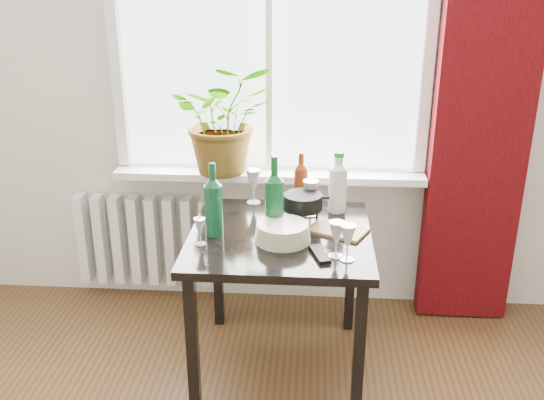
# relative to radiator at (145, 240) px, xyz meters

# --- Properties ---
(window) EXTENTS (1.72, 0.08, 1.62)m
(window) POSITION_rel_radiator_xyz_m (0.75, 0.04, 1.22)
(window) COLOR white
(window) RESTS_ON ground
(windowsill) EXTENTS (1.72, 0.20, 0.04)m
(windowsill) POSITION_rel_radiator_xyz_m (0.75, -0.03, 0.44)
(windowsill) COLOR white
(windowsill) RESTS_ON ground
(curtain) EXTENTS (0.50, 0.12, 2.56)m
(curtain) POSITION_rel_radiator_xyz_m (1.87, -0.06, 0.92)
(curtain) COLOR #370507
(curtain) RESTS_ON ground
(radiator) EXTENTS (0.80, 0.10, 0.55)m
(radiator) POSITION_rel_radiator_xyz_m (0.00, 0.00, 0.00)
(radiator) COLOR white
(radiator) RESTS_ON ground
(table) EXTENTS (0.85, 0.85, 0.74)m
(table) POSITION_rel_radiator_xyz_m (0.85, -0.63, 0.27)
(table) COLOR black
(table) RESTS_ON ground
(potted_plant) EXTENTS (0.62, 0.57, 0.60)m
(potted_plant) POSITION_rel_radiator_xyz_m (0.52, -0.06, 0.76)
(potted_plant) COLOR #2F731E
(potted_plant) RESTS_ON windowsill
(wine_bottle_left) EXTENTS (0.10, 0.10, 0.36)m
(wine_bottle_left) POSITION_rel_radiator_xyz_m (0.54, -0.67, 0.54)
(wine_bottle_left) COLOR #0C4022
(wine_bottle_left) RESTS_ON table
(wine_bottle_right) EXTENTS (0.11, 0.11, 0.38)m
(wine_bottle_right) POSITION_rel_radiator_xyz_m (0.82, -0.61, 0.55)
(wine_bottle_right) COLOR #0D4520
(wine_bottle_right) RESTS_ON table
(bottle_amber) EXTENTS (0.09, 0.09, 0.29)m
(bottle_amber) POSITION_rel_radiator_xyz_m (0.93, -0.26, 0.51)
(bottle_amber) COLOR maroon
(bottle_amber) RESTS_ON table
(cleaning_bottle) EXTENTS (0.09, 0.09, 0.32)m
(cleaning_bottle) POSITION_rel_radiator_xyz_m (1.12, -0.34, 0.52)
(cleaning_bottle) COLOR silver
(cleaning_bottle) RESTS_ON table
(wineglass_front_right) EXTENTS (0.09, 0.09, 0.17)m
(wineglass_front_right) POSITION_rel_radiator_xyz_m (1.10, -0.86, 0.44)
(wineglass_front_right) COLOR silver
(wineglass_front_right) RESTS_ON table
(wineglass_far_right) EXTENTS (0.08, 0.08, 0.17)m
(wineglass_far_right) POSITION_rel_radiator_xyz_m (1.15, -0.89, 0.44)
(wineglass_far_right) COLOR silver
(wineglass_far_right) RESTS_ON table
(wineglass_back_center) EXTENTS (0.08, 0.08, 0.19)m
(wineglass_back_center) POSITION_rel_radiator_xyz_m (0.99, -0.40, 0.45)
(wineglass_back_center) COLOR #B8BCC6
(wineglass_back_center) RESTS_ON table
(wineglass_back_left) EXTENTS (0.11, 0.11, 0.19)m
(wineglass_back_left) POSITION_rel_radiator_xyz_m (0.69, -0.26, 0.46)
(wineglass_back_left) COLOR silver
(wineglass_back_left) RESTS_ON table
(wineglass_front_left) EXTENTS (0.07, 0.07, 0.13)m
(wineglass_front_left) POSITION_rel_radiator_xyz_m (0.50, -0.78, 0.42)
(wineglass_front_left) COLOR #B4BDC1
(wineglass_front_left) RESTS_ON table
(plate_stack) EXTENTS (0.33, 0.33, 0.08)m
(plate_stack) POSITION_rel_radiator_xyz_m (0.87, -0.71, 0.40)
(plate_stack) COLOR beige
(plate_stack) RESTS_ON table
(fondue_pot) EXTENTS (0.25, 0.23, 0.15)m
(fondue_pot) POSITION_rel_radiator_xyz_m (0.95, -0.50, 0.43)
(fondue_pot) COLOR black
(fondue_pot) RESTS_ON table
(tv_remote) EXTENTS (0.10, 0.18, 0.02)m
(tv_remote) POSITION_rel_radiator_xyz_m (1.03, -0.86, 0.37)
(tv_remote) COLOR black
(tv_remote) RESTS_ON table
(cutting_board) EXTENTS (0.31, 0.27, 0.01)m
(cutting_board) POSITION_rel_radiator_xyz_m (1.12, -0.59, 0.37)
(cutting_board) COLOR #A08048
(cutting_board) RESTS_ON table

